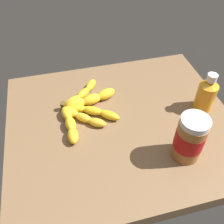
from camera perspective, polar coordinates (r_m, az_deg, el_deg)
name	(u,v)px	position (r cm, az deg, el deg)	size (l,w,h in cm)	color
ground_plane	(121,126)	(87.10, 2.09, -3.15)	(76.16, 66.13, 4.94)	brown
banana_bunch	(84,108)	(87.85, -6.28, 0.97)	(21.51, 30.11, 3.76)	yellow
peanut_butter_jar	(190,138)	(73.94, 17.24, -5.76)	(8.41, 8.41, 15.33)	#9E602D
honey_bottle	(206,94)	(91.48, 20.67, 3.92)	(6.47, 6.47, 14.37)	orange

